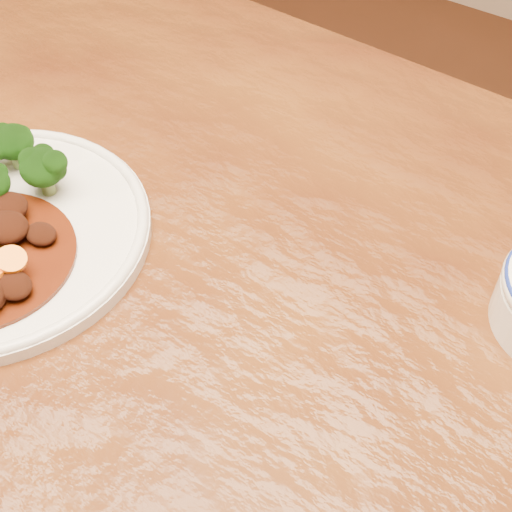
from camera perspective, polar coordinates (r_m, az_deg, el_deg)
The scene contains 1 object.
dining_table at distance 0.74m, azimuth -6.00°, elevation -5.23°, with size 1.53×0.95×0.75m.
Camera 1 is at (0.32, -0.32, 1.26)m, focal length 50.00 mm.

